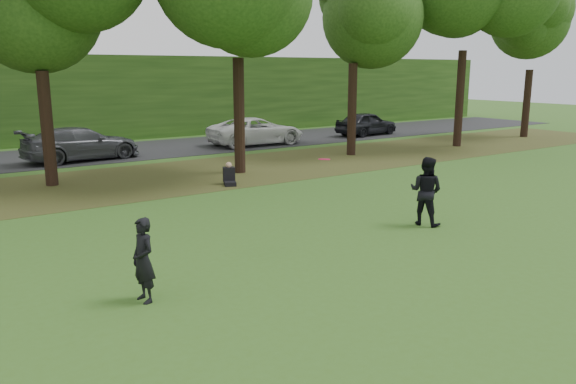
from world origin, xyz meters
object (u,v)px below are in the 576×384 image
(player_left, at_px, (143,260))
(player_right, at_px, (426,191))
(frisbee, at_px, (324,159))
(seated_person, at_px, (229,176))

(player_left, bearing_deg, player_right, 87.15)
(frisbee, distance_m, seated_person, 8.45)
(player_right, height_order, seated_person, player_right)
(player_right, distance_m, seated_person, 8.07)
(seated_person, bearing_deg, frisbee, -81.55)
(frisbee, bearing_deg, player_left, -173.15)
(player_right, bearing_deg, frisbee, 71.98)
(frisbee, bearing_deg, seated_person, 77.14)
(player_left, xyz_separation_m, player_right, (8.20, 0.74, 0.15))
(player_left, bearing_deg, seated_person, 135.40)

